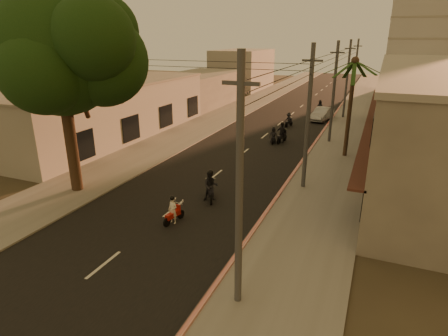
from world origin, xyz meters
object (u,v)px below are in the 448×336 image
at_px(scooter_red, 173,211).
at_px(scooter_far_b, 289,120).
at_px(broadleaf_tree, 66,52).
at_px(scooter_far_a, 273,136).
at_px(scooter_far_c, 320,107).
at_px(palm_tree, 354,67).
at_px(scooter_mid_b, 282,133).
at_px(parked_car, 322,114).
at_px(scooter_mid_a, 211,186).

distance_m(scooter_red, scooter_far_b, 24.27).
distance_m(broadleaf_tree, scooter_far_b, 25.21).
bearing_deg(scooter_far_a, scooter_far_c, 74.96).
relative_size(palm_tree, scooter_far_c, 4.68).
distance_m(palm_tree, scooter_mid_b, 8.86).
bearing_deg(scooter_far_c, scooter_red, -106.07).
relative_size(scooter_mid_b, scooter_far_a, 1.23).
height_order(scooter_mid_b, scooter_far_c, scooter_mid_b).
relative_size(broadleaf_tree, scooter_red, 7.59).
xyz_separation_m(parked_car, scooter_far_c, (-0.91, 3.99, 0.04)).
bearing_deg(scooter_far_c, scooter_far_a, -108.05).
bearing_deg(scooter_far_c, parked_car, -89.31).
relative_size(broadleaf_tree, scooter_mid_a, 6.19).
bearing_deg(scooter_far_a, parked_car, 68.73).
xyz_separation_m(scooter_red, scooter_far_b, (0.37, 24.27, 0.03)).
distance_m(scooter_mid_a, parked_car, 25.71).
relative_size(scooter_red, parked_car, 0.34).
bearing_deg(palm_tree, scooter_far_b, 127.58).
bearing_deg(parked_car, scooter_mid_a, -87.04).
xyz_separation_m(palm_tree, scooter_mid_b, (-5.86, 2.20, -6.27)).
bearing_deg(scooter_far_a, broadleaf_tree, -126.62).
xyz_separation_m(scooter_far_a, parked_car, (2.56, 11.85, 0.03)).
xyz_separation_m(scooter_red, scooter_mid_b, (1.29, 17.66, 0.18)).
xyz_separation_m(palm_tree, scooter_red, (-7.15, -15.45, -6.45)).
bearing_deg(scooter_red, scooter_mid_b, 96.94).
xyz_separation_m(palm_tree, parked_car, (-3.95, 13.54, -6.40)).
xyz_separation_m(broadleaf_tree, scooter_far_a, (8.10, 15.54, -7.76)).
distance_m(palm_tree, scooter_far_b, 12.85).
bearing_deg(broadleaf_tree, scooter_far_c, 72.72).
relative_size(scooter_mid_a, scooter_far_c, 1.12).
relative_size(scooter_far_b, parked_car, 0.33).
height_order(scooter_red, scooter_far_c, scooter_far_c).
height_order(broadleaf_tree, scooter_far_b, broadleaf_tree).
height_order(scooter_mid_a, scooter_mid_b, same).
relative_size(scooter_far_a, scooter_far_c, 0.91).
bearing_deg(parked_car, broadleaf_tree, -102.55).
bearing_deg(scooter_mid_a, palm_tree, 35.78).
relative_size(palm_tree, scooter_red, 5.15).
distance_m(parked_car, scooter_far_c, 4.10).
xyz_separation_m(scooter_red, scooter_mid_a, (0.62, 3.40, 0.19)).
distance_m(broadleaf_tree, scooter_red, 10.89).
xyz_separation_m(scooter_mid_a, scooter_far_c, (1.68, 29.58, -0.11)).
bearing_deg(palm_tree, parked_car, 106.25).
bearing_deg(scooter_mid_b, scooter_mid_a, -82.66).
distance_m(palm_tree, scooter_far_a, 9.31).
bearing_deg(broadleaf_tree, scooter_mid_b, 61.40).
bearing_deg(parked_car, scooter_far_b, -112.32).
height_order(scooter_far_a, scooter_far_b, scooter_far_b).
bearing_deg(scooter_far_a, scooter_mid_a, -99.18).
height_order(broadleaf_tree, scooter_red, broadleaf_tree).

